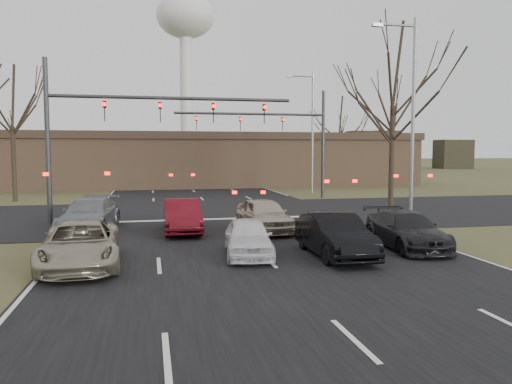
% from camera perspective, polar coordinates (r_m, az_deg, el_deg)
% --- Properties ---
extents(ground, '(360.00, 360.00, 0.00)m').
position_cam_1_polar(ground, '(13.62, 4.38, -10.59)').
color(ground, '#444525').
rests_on(ground, ground).
extents(road_main, '(14.00, 300.00, 0.02)m').
position_cam_1_polar(road_main, '(72.77, -9.11, 1.94)').
color(road_main, black).
rests_on(road_main, ground).
extents(road_cross, '(200.00, 14.00, 0.02)m').
position_cam_1_polar(road_cross, '(28.07, -4.32, -2.55)').
color(road_cross, black).
rests_on(road_cross, ground).
extents(building, '(42.40, 10.40, 5.30)m').
position_cam_1_polar(building, '(50.92, -5.60, 3.75)').
color(building, '#906B4D').
rests_on(building, ground).
extents(water_tower, '(15.00, 15.00, 44.50)m').
position_cam_1_polar(water_tower, '(136.70, -8.05, 18.27)').
color(water_tower, silver).
rests_on(water_tower, ground).
extents(mast_arm_near, '(12.12, 0.24, 8.00)m').
position_cam_1_polar(mast_arm_near, '(25.67, -15.53, 7.91)').
color(mast_arm_near, '#383A3D').
rests_on(mast_arm_near, ground).
extents(mast_arm_far, '(11.12, 0.24, 8.00)m').
position_cam_1_polar(mast_arm_far, '(36.97, 3.54, 7.00)').
color(mast_arm_far, '#383A3D').
rests_on(mast_arm_far, ground).
extents(streetlight_right_near, '(2.34, 0.25, 10.00)m').
position_cam_1_polar(streetlight_right_near, '(25.91, 17.18, 8.98)').
color(streetlight_right_near, gray).
rests_on(streetlight_right_near, ground).
extents(streetlight_right_far, '(2.34, 0.25, 10.00)m').
position_cam_1_polar(streetlight_right_far, '(41.73, 6.24, 7.52)').
color(streetlight_right_far, gray).
rests_on(streetlight_right_far, ground).
extents(tree_right_near, '(6.90, 6.90, 11.50)m').
position_cam_1_polar(tree_right_near, '(32.59, 15.47, 13.99)').
color(tree_right_near, black).
rests_on(tree_right_near, ground).
extents(tree_left_far, '(5.70, 5.70, 9.50)m').
position_cam_1_polar(tree_left_far, '(38.89, -26.20, 9.85)').
color(tree_left_far, black).
rests_on(tree_left_far, ground).
extents(tree_right_far, '(5.40, 5.40, 9.00)m').
position_cam_1_polar(tree_right_far, '(51.25, 9.52, 8.51)').
color(tree_right_far, black).
rests_on(tree_right_far, ground).
extents(car_silver_suv, '(2.60, 5.15, 1.40)m').
position_cam_1_polar(car_silver_suv, '(16.40, -19.42, -5.70)').
color(car_silver_suv, '#A39984').
rests_on(car_silver_suv, ground).
extents(car_white_sedan, '(1.99, 3.99, 1.31)m').
position_cam_1_polar(car_white_sedan, '(17.01, -0.92, -5.20)').
color(car_white_sedan, silver).
rests_on(car_white_sedan, ground).
extents(car_black_hatch, '(1.60, 4.50, 1.48)m').
position_cam_1_polar(car_black_hatch, '(17.17, 8.96, -4.88)').
color(car_black_hatch, black).
rests_on(car_black_hatch, ground).
extents(car_charcoal_sedan, '(2.18, 4.76, 1.35)m').
position_cam_1_polar(car_charcoal_sedan, '(19.23, 16.79, -4.17)').
color(car_charcoal_sedan, black).
rests_on(car_charcoal_sedan, ground).
extents(car_grey_ahead, '(2.71, 5.24, 1.45)m').
position_cam_1_polar(car_grey_ahead, '(23.57, -18.50, -2.46)').
color(car_grey_ahead, gray).
rests_on(car_grey_ahead, ground).
extents(car_red_ahead, '(1.58, 4.42, 1.45)m').
position_cam_1_polar(car_red_ahead, '(22.17, -8.46, -2.71)').
color(car_red_ahead, '#590C15').
rests_on(car_red_ahead, ground).
extents(car_silver_ahead, '(2.13, 4.53, 1.50)m').
position_cam_1_polar(car_silver_ahead, '(22.04, 0.92, -2.64)').
color(car_silver_ahead, '#B8A795').
rests_on(car_silver_ahead, ground).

